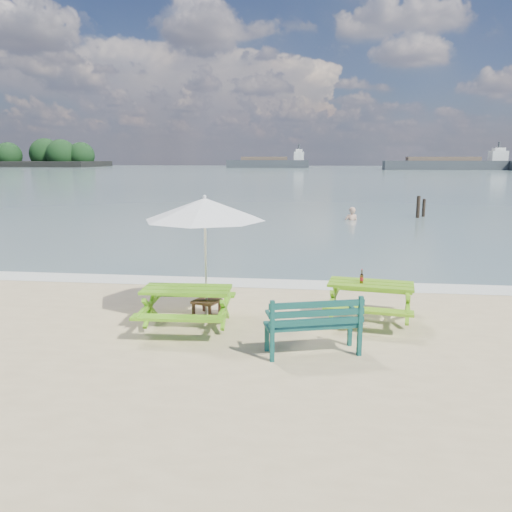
# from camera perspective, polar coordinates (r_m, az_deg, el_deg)

# --- Properties ---
(sea) EXTENTS (300.00, 300.00, 0.00)m
(sea) POSITION_cam_1_polar(r_m,az_deg,el_deg) (92.11, 6.38, 9.35)
(sea) COLOR slate
(sea) RESTS_ON ground
(foam_strip) EXTENTS (22.00, 0.90, 0.01)m
(foam_strip) POSITION_cam_1_polar(r_m,az_deg,el_deg) (12.07, 3.16, -3.20)
(foam_strip) COLOR silver
(foam_strip) RESTS_ON ground
(picnic_table_left) EXTENTS (1.62, 1.79, 0.74)m
(picnic_table_left) POSITION_cam_1_polar(r_m,az_deg,el_deg) (9.03, -7.87, -6.01)
(picnic_table_left) COLOR #5AA018
(picnic_table_left) RESTS_ON ground
(picnic_table_right) EXTENTS (1.79, 1.93, 0.73)m
(picnic_table_right) POSITION_cam_1_polar(r_m,az_deg,el_deg) (9.56, 12.89, -5.22)
(picnic_table_right) COLOR #669F18
(picnic_table_right) RESTS_ON ground
(park_bench) EXTENTS (1.55, 0.89, 0.91)m
(park_bench) POSITION_cam_1_polar(r_m,az_deg,el_deg) (7.91, 6.47, -9.06)
(park_bench) COLOR #0E3E39
(park_bench) RESTS_ON ground
(side_table) EXTENTS (0.59, 0.59, 0.30)m
(side_table) POSITION_cam_1_polar(r_m,az_deg,el_deg) (9.77, -5.65, -5.83)
(side_table) COLOR brown
(side_table) RESTS_ON ground
(patio_umbrella) EXTENTS (2.94, 2.94, 2.27)m
(patio_umbrella) POSITION_cam_1_polar(r_m,az_deg,el_deg) (9.39, -5.88, 5.35)
(patio_umbrella) COLOR silver
(patio_umbrella) RESTS_ON ground
(beer_bottle) EXTENTS (0.07, 0.07, 0.26)m
(beer_bottle) POSITION_cam_1_polar(r_m,az_deg,el_deg) (9.39, 11.98, -2.54)
(beer_bottle) COLOR brown
(beer_bottle) RESTS_ON picnic_table_right
(swimmer) EXTENTS (0.72, 0.54, 1.78)m
(swimmer) POSITION_cam_1_polar(r_m,az_deg,el_deg) (24.70, 10.83, 3.47)
(swimmer) COLOR tan
(swimmer) RESTS_ON ground
(mooring_pilings) EXTENTS (0.57, 0.77, 1.30)m
(mooring_pilings) POSITION_cam_1_polar(r_m,az_deg,el_deg) (26.58, 18.27, 5.09)
(mooring_pilings) COLOR black
(mooring_pilings) RESTS_ON ground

